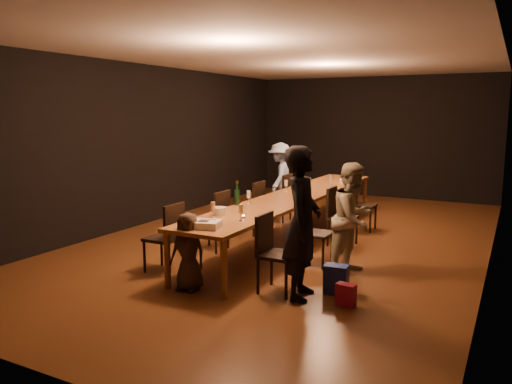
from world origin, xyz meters
The scene contains 30 objects.
ground centered at (0.00, 0.00, 0.00)m, with size 10.00×10.00×0.00m, color #4E2913.
room_shell centered at (0.00, 0.00, 2.08)m, with size 6.04×10.04×3.02m.
table centered at (0.00, 0.00, 0.70)m, with size 0.90×6.00×0.75m.
chair_right_0 centered at (0.85, -2.40, 0.47)m, with size 0.42×0.42×0.93m, color black, non-canonical shape.
chair_right_1 centered at (0.85, -1.20, 0.47)m, with size 0.42×0.42×0.93m, color black, non-canonical shape.
chair_right_2 centered at (0.85, 0.00, 0.47)m, with size 0.42×0.42×0.93m, color black, non-canonical shape.
chair_right_3 centered at (0.85, 1.20, 0.47)m, with size 0.42×0.42×0.93m, color black, non-canonical shape.
chair_left_0 centered at (-0.85, -2.40, 0.47)m, with size 0.42×0.42×0.93m, color black, non-canonical shape.
chair_left_1 centered at (-0.85, -1.20, 0.47)m, with size 0.42×0.42×0.93m, color black, non-canonical shape.
chair_left_2 centered at (-0.85, 0.00, 0.47)m, with size 0.42×0.42×0.93m, color black, non-canonical shape.
chair_left_3 centered at (-0.85, 1.20, 0.47)m, with size 0.42×0.42×0.93m, color black, non-canonical shape.
woman_birthday centered at (1.15, -2.42, 0.87)m, with size 0.64×0.42×1.75m, color black.
woman_tan centered at (1.41, -1.30, 0.74)m, with size 0.72×0.56×1.47m, color #B9AC8B.
man_blue centered at (-1.23, 2.09, 0.74)m, with size 0.95×0.55×1.48m, color #8DA9DA.
child centered at (-0.14, -2.83, 0.47)m, with size 0.46×0.30×0.95m, color #3C2C22.
gift_bag_red centered at (1.69, -2.45, 0.13)m, with size 0.21×0.12×0.25m, color #BC1C45.
gift_bag_blue centered at (1.47, -2.13, 0.17)m, with size 0.27×0.18×0.34m, color navy.
birthday_cake centered at (0.01, -2.69, 0.79)m, with size 0.43×0.38×0.09m.
plate_stack centered at (-0.23, -1.98, 0.80)m, with size 0.19×0.19×0.11m, color white.
champagne_bottle centered at (-0.39, -1.22, 0.93)m, with size 0.09×0.09×0.36m, color black, non-canonical shape.
ice_bucket centered at (0.02, 0.44, 0.87)m, with size 0.21×0.21×0.23m, color #A6A6AA.
wineglass_0 centered at (-0.22, -2.15, 0.85)m, with size 0.06×0.06×0.21m, color beige, non-canonical shape.
wineglass_1 centered at (0.19, -2.14, 0.85)m, with size 0.06×0.06×0.21m, color beige, non-canonical shape.
wineglass_2 centered at (-0.27, -1.09, 0.85)m, with size 0.06×0.06×0.21m, color silver, non-canonical shape.
wineglass_3 centered at (0.32, -0.28, 0.85)m, with size 0.06×0.06×0.21m, color beige, non-canonical shape.
wineglass_4 centered at (-0.27, 0.27, 0.85)m, with size 0.06×0.06×0.21m, color silver, non-canonical shape.
wineglass_5 centered at (0.22, 1.21, 0.85)m, with size 0.06×0.06×0.21m, color silver, non-canonical shape.
tealight_near centered at (0.15, -1.99, 0.77)m, with size 0.05×0.05×0.03m, color #B2B7B2.
tealight_mid centered at (0.15, -0.01, 0.77)m, with size 0.05×0.05×0.03m, color #B2B7B2.
tealight_far centered at (0.15, 2.02, 0.77)m, with size 0.05×0.05×0.03m, color #B2B7B2.
Camera 1 is at (3.26, -7.54, 2.11)m, focal length 35.00 mm.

